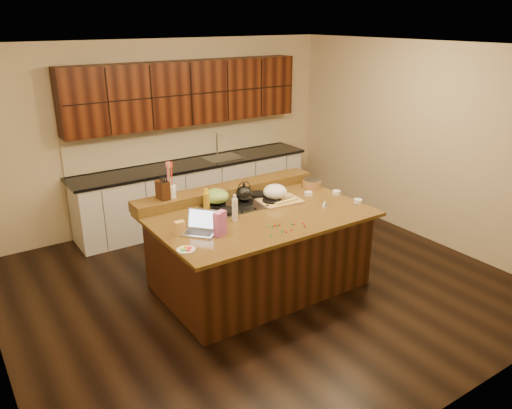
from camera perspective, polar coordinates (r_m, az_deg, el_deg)
room at (r=5.47m, az=0.29°, el=3.28°), size 5.52×5.02×2.72m
island at (r=5.79m, az=0.28°, el=-5.11°), size 2.40×1.60×0.92m
back_ledge at (r=6.14m, az=-3.37°, el=1.61°), size 2.40×0.30×0.12m
cooktop at (r=5.84m, az=-1.36°, el=0.13°), size 0.92×0.52×0.05m
back_counter at (r=7.57m, az=-7.31°, el=5.19°), size 3.70×0.66×2.40m
kettle at (r=5.80m, az=-1.37°, el=1.24°), size 0.23×0.23×0.18m
green_bowl at (r=5.76m, az=-4.59°, el=0.96°), size 0.35×0.35×0.16m
laptop at (r=5.12m, az=-6.34°, el=-2.51°), size 0.40×0.41×0.22m
oil_bottle at (r=5.48m, az=-5.66°, el=-0.02°), size 0.09×0.09×0.27m
vinegar_bottle at (r=5.34m, az=-2.43°, el=-0.63°), size 0.08×0.08×0.25m
wooden_tray at (r=5.94m, az=2.33°, el=1.23°), size 0.52×0.41×0.20m
ramekin_a at (r=6.01m, az=11.57°, el=0.39°), size 0.13×0.13×0.04m
ramekin_b at (r=6.26m, az=9.19°, el=1.37°), size 0.13×0.13×0.04m
ramekin_c at (r=6.17m, az=6.02°, el=1.25°), size 0.13×0.13×0.04m
strainer_bowl at (r=6.47m, az=6.42°, el=2.38°), size 0.31×0.31×0.09m
kitchen_timer at (r=5.83m, az=7.85°, el=0.12°), size 0.09×0.09×0.07m
pink_bag at (r=5.00m, az=-4.12°, el=-2.19°), size 0.15×0.12×0.25m
candy_plate at (r=4.77m, az=-8.00°, el=-5.14°), size 0.19×0.19×0.01m
package_box at (r=5.09m, az=-8.73°, el=-2.67°), size 0.10×0.07×0.14m
utensil_crock at (r=5.79m, az=-9.71°, el=1.47°), size 0.16×0.16×0.14m
knife_block at (r=5.74m, az=-10.62°, el=1.62°), size 0.12×0.18×0.21m
gumdrop_0 at (r=5.24m, az=2.15°, el=-2.42°), size 0.02×0.02×0.02m
gumdrop_1 at (r=5.29m, az=4.13°, el=-2.26°), size 0.02×0.02×0.02m
gumdrop_2 at (r=5.15m, az=4.11°, el=-2.89°), size 0.02×0.02×0.02m
gumdrop_3 at (r=5.24m, az=2.53°, el=-2.42°), size 0.02×0.02×0.02m
gumdrop_4 at (r=5.25m, az=5.61°, el=-2.49°), size 0.02×0.02×0.02m
gumdrop_5 at (r=5.21m, az=1.88°, el=-2.59°), size 0.02×0.02×0.02m
gumdrop_6 at (r=5.33m, az=5.40°, el=-2.10°), size 0.02×0.02×0.02m
gumdrop_7 at (r=5.08m, az=3.03°, el=-3.21°), size 0.02×0.02×0.02m
gumdrop_8 at (r=5.30m, az=4.41°, el=-2.22°), size 0.02×0.02×0.02m
gumdrop_9 at (r=5.01m, az=1.71°, el=-3.57°), size 0.02×0.02×0.02m
gumdrop_10 at (r=5.10m, az=3.45°, el=-3.13°), size 0.02×0.02×0.02m
gumdrop_11 at (r=5.14m, az=3.06°, el=-2.92°), size 0.02×0.02×0.02m
gumdrop_12 at (r=5.27m, az=2.66°, el=-2.31°), size 0.02×0.02×0.02m
gumdrop_13 at (r=5.23m, az=1.46°, el=-2.46°), size 0.02×0.02×0.02m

